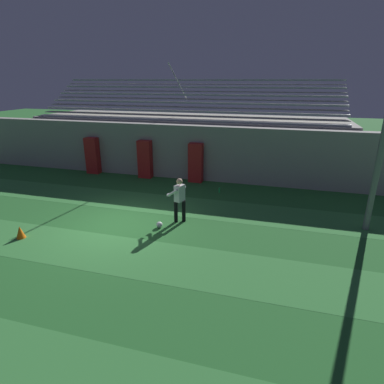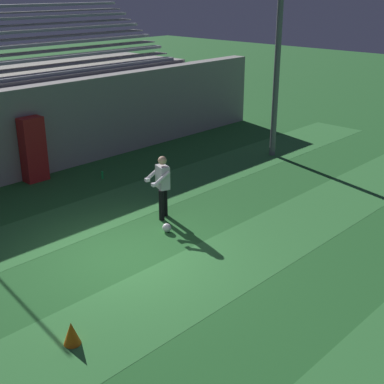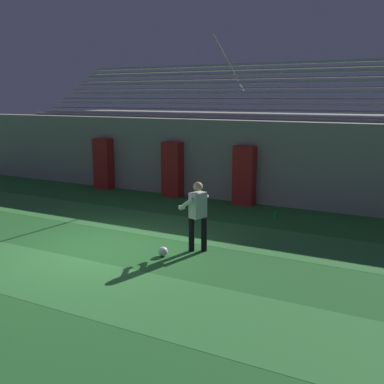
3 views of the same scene
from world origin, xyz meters
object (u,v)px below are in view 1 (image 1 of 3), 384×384
at_px(goalkeeper, 179,197).
at_px(water_bottle, 219,190).
at_px(soccer_ball, 159,225).
at_px(padding_pillar_gate_left, 145,159).
at_px(padding_pillar_far_left, 93,156).
at_px(traffic_cone, 20,232).
at_px(padding_pillar_gate_right, 196,163).

distance_m(goalkeeper, water_bottle, 3.75).
bearing_deg(soccer_ball, padding_pillar_gate_left, 117.94).
relative_size(padding_pillar_gate_left, soccer_ball, 9.04).
height_order(goalkeeper, water_bottle, goalkeeper).
bearing_deg(padding_pillar_far_left, traffic_cone, -75.37).
height_order(goalkeeper, soccer_ball, goalkeeper).
height_order(padding_pillar_far_left, goalkeeper, padding_pillar_far_left).
distance_m(padding_pillar_gate_left, water_bottle, 4.59).
height_order(padding_pillar_gate_left, padding_pillar_gate_right, same).
distance_m(padding_pillar_gate_left, soccer_ball, 6.42).
distance_m(padding_pillar_gate_right, goalkeeper, 4.98).
relative_size(soccer_ball, traffic_cone, 0.52).
relative_size(padding_pillar_gate_left, padding_pillar_far_left, 1.00).
bearing_deg(water_bottle, soccer_ball, -107.17).
relative_size(padding_pillar_gate_left, padding_pillar_gate_right, 1.00).
xyz_separation_m(goalkeeper, soccer_ball, (-0.53, -0.69, -0.84)).
distance_m(traffic_cone, water_bottle, 8.31).
height_order(traffic_cone, water_bottle, traffic_cone).
height_order(soccer_ball, water_bottle, water_bottle).
xyz_separation_m(padding_pillar_gate_left, padding_pillar_gate_right, (2.79, 0.00, 0.00)).
height_order(padding_pillar_gate_left, water_bottle, padding_pillar_gate_left).
bearing_deg(water_bottle, padding_pillar_gate_left, 162.47).
relative_size(padding_pillar_gate_left, water_bottle, 8.28).
xyz_separation_m(padding_pillar_gate_left, padding_pillar_far_left, (-3.15, 0.00, 0.00)).
height_order(padding_pillar_gate_right, padding_pillar_far_left, same).
relative_size(goalkeeper, traffic_cone, 3.98).
relative_size(traffic_cone, water_bottle, 1.75).
xyz_separation_m(soccer_ball, traffic_cone, (-4.14, -2.00, 0.10)).
height_order(padding_pillar_gate_right, soccer_ball, padding_pillar_gate_right).
bearing_deg(traffic_cone, water_bottle, 48.92).
bearing_deg(padding_pillar_gate_right, water_bottle, -41.93).
distance_m(padding_pillar_far_left, soccer_ball, 8.37).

